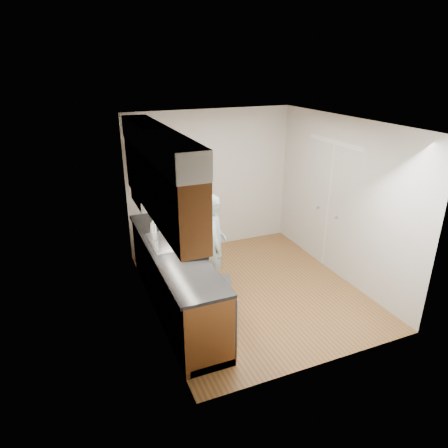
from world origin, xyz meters
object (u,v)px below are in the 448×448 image
at_px(soap_bottle_b, 165,217).
at_px(steel_can, 167,225).
at_px(soap_bottle_a, 153,226).
at_px(soda_can, 165,228).
at_px(dish_rack, 194,254).
at_px(person, 214,238).
at_px(soap_bottle_c, 159,219).

relative_size(soap_bottle_b, steel_can, 1.71).
distance_m(soap_bottle_a, steel_can, 0.26).
relative_size(soda_can, dish_rack, 0.33).
relative_size(person, soap_bottle_b, 8.65).
bearing_deg(person, steel_can, 63.75).
xyz_separation_m(soap_bottle_c, soda_can, (0.03, -0.28, -0.04)).
bearing_deg(steel_can, soda_can, -117.83).
bearing_deg(dish_rack, steel_can, 105.88).
xyz_separation_m(soap_bottle_a, soap_bottle_c, (0.15, 0.30, -0.02)).
xyz_separation_m(soda_can, dish_rack, (0.13, -0.91, -0.03)).
distance_m(soda_can, dish_rack, 0.92).
bearing_deg(soap_bottle_a, soap_bottle_c, 63.06).
height_order(steel_can, dish_rack, steel_can).
xyz_separation_m(person, steel_can, (-0.56, 0.46, 0.12)).
bearing_deg(soap_bottle_c, dish_rack, -82.50).
bearing_deg(soda_can, soap_bottle_a, -173.79).
bearing_deg(soda_can, soap_bottle_c, 95.09).
xyz_separation_m(person, dish_rack, (-0.48, -0.55, 0.09)).
bearing_deg(soap_bottle_c, steel_can, -67.50).
bearing_deg(steel_can, soap_bottle_a, -153.07).
xyz_separation_m(soap_bottle_b, soap_bottle_c, (-0.11, -0.04, -0.01)).
bearing_deg(soap_bottle_b, person, -52.94).
bearing_deg(dish_rack, person, 60.16).
bearing_deg(soda_can, steel_can, 62.17).
relative_size(person, soda_can, 15.31).
bearing_deg(steel_can, dish_rack, -85.42).
xyz_separation_m(soap_bottle_b, soda_can, (-0.09, -0.32, -0.04)).
relative_size(soap_bottle_c, dish_rack, 0.55).
relative_size(soap_bottle_a, soap_bottle_c, 1.26).
relative_size(soda_can, steel_can, 0.97).
bearing_deg(soap_bottle_c, person, -45.58).
distance_m(person, steel_can, 0.74).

